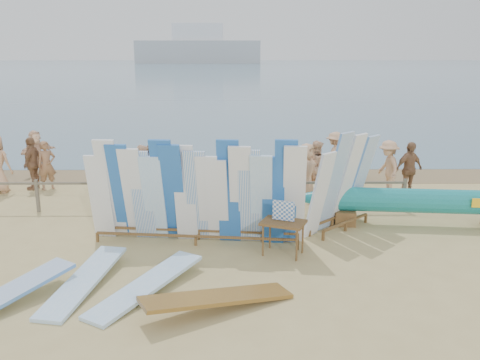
{
  "coord_description": "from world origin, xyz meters",
  "views": [
    {
      "loc": [
        1.38,
        -10.3,
        4.26
      ],
      "look_at": [
        1.51,
        2.65,
        0.97
      ],
      "focal_mm": 38.0,
      "sensor_mm": 36.0,
      "label": 1
    }
  ],
  "objects_px": {
    "side_surfboard_rack": "(341,185)",
    "flat_board_e": "(3,308)",
    "main_surfboard_rack": "(197,196)",
    "flat_board_c": "(219,309)",
    "beachgoer_1": "(47,165)",
    "beachgoer_extra_1": "(33,163)",
    "flat_board_a": "(85,287)",
    "beachgoer_7": "(293,162)",
    "beachgoer_extra_0": "(388,168)",
    "stroller": "(276,192)",
    "beach_chair_left": "(227,197)",
    "beachgoer_11": "(36,152)",
    "beachgoer_10": "(409,169)",
    "beachgoer_6": "(306,171)",
    "beach_chair_right": "(268,193)",
    "beachgoer_8": "(316,167)",
    "beachgoer_2": "(143,171)",
    "beachgoer_9": "(335,156)",
    "outrigger_canoe": "(421,202)",
    "beachgoer_4": "(151,169)",
    "flat_board_b": "(147,292)"
  },
  "relations": [
    {
      "from": "side_surfboard_rack",
      "to": "beachgoer_9",
      "type": "height_order",
      "value": "side_surfboard_rack"
    },
    {
      "from": "flat_board_c",
      "to": "beachgoer_extra_1",
      "type": "xyz_separation_m",
      "value": [
        -6.1,
        7.84,
        0.84
      ]
    },
    {
      "from": "beachgoer_7",
      "to": "beachgoer_extra_0",
      "type": "bearing_deg",
      "value": 161.19
    },
    {
      "from": "beachgoer_extra_0",
      "to": "outrigger_canoe",
      "type": "bearing_deg",
      "value": -7.1
    },
    {
      "from": "beachgoer_10",
      "to": "beachgoer_extra_0",
      "type": "distance_m",
      "value": 0.61
    },
    {
      "from": "flat_board_e",
      "to": "stroller",
      "type": "xyz_separation_m",
      "value": [
        5.15,
        5.95,
        0.39
      ]
    },
    {
      "from": "flat_board_a",
      "to": "beachgoer_7",
      "type": "distance_m",
      "value": 8.74
    },
    {
      "from": "beachgoer_11",
      "to": "beachgoer_extra_1",
      "type": "bearing_deg",
      "value": -132.11
    },
    {
      "from": "beachgoer_9",
      "to": "beachgoer_extra_0",
      "type": "height_order",
      "value": "beachgoer_extra_0"
    },
    {
      "from": "side_surfboard_rack",
      "to": "beach_chair_left",
      "type": "bearing_deg",
      "value": 101.14
    },
    {
      "from": "beach_chair_left",
      "to": "beachgoer_11",
      "type": "relative_size",
      "value": 0.54
    },
    {
      "from": "beachgoer_6",
      "to": "side_surfboard_rack",
      "type": "bearing_deg",
      "value": -136.02
    },
    {
      "from": "main_surfboard_rack",
      "to": "flat_board_e",
      "type": "xyz_separation_m",
      "value": [
        -3.12,
        -3.03,
        -1.11
      ]
    },
    {
      "from": "beachgoer_1",
      "to": "beachgoer_10",
      "type": "xyz_separation_m",
      "value": [
        11.16,
        -0.92,
        0.06
      ]
    },
    {
      "from": "side_surfboard_rack",
      "to": "flat_board_e",
      "type": "relative_size",
      "value": 0.92
    },
    {
      "from": "flat_board_a",
      "to": "stroller",
      "type": "xyz_separation_m",
      "value": [
        3.98,
        5.17,
        0.39
      ]
    },
    {
      "from": "beach_chair_left",
      "to": "beachgoer_7",
      "type": "xyz_separation_m",
      "value": [
        2.11,
        2.25,
        0.52
      ]
    },
    {
      "from": "side_surfboard_rack",
      "to": "beachgoer_8",
      "type": "xyz_separation_m",
      "value": [
        -0.05,
        3.4,
        -0.31
      ]
    },
    {
      "from": "beachgoer_10",
      "to": "beachgoer_4",
      "type": "distance_m",
      "value": 7.8
    },
    {
      "from": "flat_board_a",
      "to": "beachgoer_2",
      "type": "relative_size",
      "value": 1.68
    },
    {
      "from": "beachgoer_2",
      "to": "beachgoer_8",
      "type": "bearing_deg",
      "value": -145.46
    },
    {
      "from": "outrigger_canoe",
      "to": "flat_board_e",
      "type": "distance_m",
      "value": 9.56
    },
    {
      "from": "outrigger_canoe",
      "to": "beachgoer_2",
      "type": "relative_size",
      "value": 4.22
    },
    {
      "from": "main_surfboard_rack",
      "to": "beachgoer_6",
      "type": "bearing_deg",
      "value": 56.97
    },
    {
      "from": "flat_board_c",
      "to": "beachgoer_2",
      "type": "bearing_deg",
      "value": -7.36
    },
    {
      "from": "beachgoer_2",
      "to": "flat_board_e",
      "type": "bearing_deg",
      "value": 107.92
    },
    {
      "from": "main_surfboard_rack",
      "to": "beachgoer_4",
      "type": "distance_m",
      "value": 4.56
    },
    {
      "from": "beach_chair_left",
      "to": "beachgoer_1",
      "type": "relative_size",
      "value": 0.55
    },
    {
      "from": "side_surfboard_rack",
      "to": "flat_board_c",
      "type": "height_order",
      "value": "side_surfboard_rack"
    },
    {
      "from": "main_surfboard_rack",
      "to": "flat_board_c",
      "type": "bearing_deg",
      "value": -73.15
    },
    {
      "from": "beachgoer_1",
      "to": "beachgoer_extra_1",
      "type": "relative_size",
      "value": 0.92
    },
    {
      "from": "beachgoer_4",
      "to": "beachgoer_7",
      "type": "bearing_deg",
      "value": 16.79
    },
    {
      "from": "beachgoer_10",
      "to": "beachgoer_9",
      "type": "xyz_separation_m",
      "value": [
        -1.83,
        2.09,
        -0.01
      ]
    },
    {
      "from": "beachgoer_8",
      "to": "beachgoer_9",
      "type": "distance_m",
      "value": 1.83
    },
    {
      "from": "side_surfboard_rack",
      "to": "beachgoer_extra_0",
      "type": "bearing_deg",
      "value": 12.38
    },
    {
      "from": "beachgoer_10",
      "to": "flat_board_a",
      "type": "bearing_deg",
      "value": -167.24
    },
    {
      "from": "flat_board_c",
      "to": "beachgoer_1",
      "type": "relative_size",
      "value": 1.75
    },
    {
      "from": "flat_board_e",
      "to": "beachgoer_8",
      "type": "relative_size",
      "value": 1.66
    },
    {
      "from": "beach_chair_right",
      "to": "flat_board_e",
      "type": "bearing_deg",
      "value": -136.9
    },
    {
      "from": "side_surfboard_rack",
      "to": "beachgoer_2",
      "type": "height_order",
      "value": "side_surfboard_rack"
    },
    {
      "from": "flat_board_a",
      "to": "beachgoer_extra_1",
      "type": "height_order",
      "value": "beachgoer_extra_1"
    },
    {
      "from": "outrigger_canoe",
      "to": "beachgoer_9",
      "type": "distance_m",
      "value": 4.96
    },
    {
      "from": "beachgoer_1",
      "to": "beachgoer_2",
      "type": "distance_m",
      "value": 3.36
    },
    {
      "from": "beachgoer_1",
      "to": "beachgoer_extra_0",
      "type": "bearing_deg",
      "value": -38.61
    },
    {
      "from": "main_surfboard_rack",
      "to": "beachgoer_8",
      "type": "xyz_separation_m",
      "value": [
        3.37,
        4.28,
        -0.3
      ]
    },
    {
      "from": "beachgoer_6",
      "to": "beachgoer_7",
      "type": "bearing_deg",
      "value": 44.1
    },
    {
      "from": "flat_board_b",
      "to": "beachgoer_1",
      "type": "height_order",
      "value": "beachgoer_1"
    },
    {
      "from": "flat_board_b",
      "to": "flat_board_a",
      "type": "bearing_deg",
      "value": -158.66
    },
    {
      "from": "outrigger_canoe",
      "to": "beachgoer_6",
      "type": "bearing_deg",
      "value": 140.68
    },
    {
      "from": "main_surfboard_rack",
      "to": "beach_chair_left",
      "type": "bearing_deg",
      "value": 83.96
    }
  ]
}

